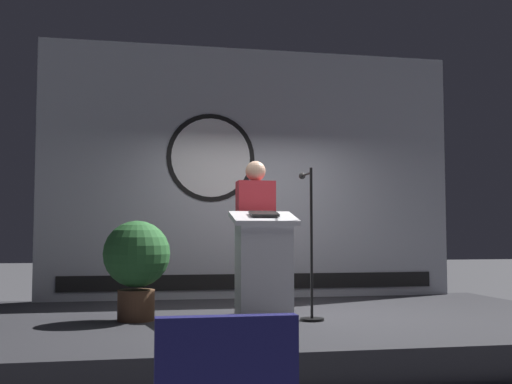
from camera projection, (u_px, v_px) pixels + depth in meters
ground_plane at (285, 345)px, 6.44m from camera, size 40.00×40.00×0.00m
stage_platform at (285, 330)px, 6.45m from camera, size 6.40×4.00×0.30m
banner_display at (251, 173)px, 8.39m from camera, size 5.58×0.12×3.36m
podium at (264, 266)px, 6.18m from camera, size 0.64×0.50×1.08m
speaker_person at (255, 235)px, 6.67m from camera, size 0.40×0.26×1.63m
microphone_stand at (310, 266)px, 6.16m from camera, size 0.24×0.49×1.50m
potted_plant at (137, 260)px, 6.12m from camera, size 0.66×0.66×0.98m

